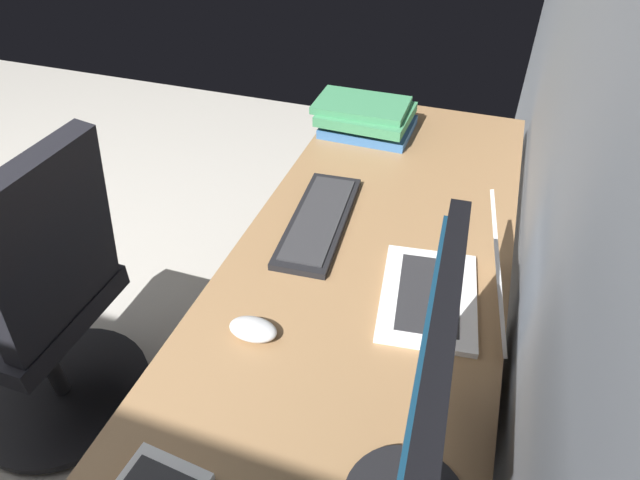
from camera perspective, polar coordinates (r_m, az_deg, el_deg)
name	(u,v)px	position (r m, az deg, el deg)	size (l,w,h in m)	color
desk	(341,345)	(1.20, 2.30, -11.06)	(2.24, 0.66, 0.73)	#936D47
drawer_pedestal	(351,419)	(1.47, 3.33, -18.52)	(0.40, 0.51, 0.69)	#936D47
monitor_primary	(421,422)	(0.74, 10.72, -18.51)	(0.53, 0.20, 0.41)	black
laptop_left	(455,286)	(1.20, 14.19, -4.74)	(0.33, 0.30, 0.21)	white
keyboard_spare	(319,220)	(1.41, -0.11, 2.15)	(0.43, 0.17, 0.02)	black
mouse_main	(253,329)	(1.13, -7.14, -9.40)	(0.06, 0.10, 0.03)	silver
book_stack_near	(366,117)	(1.84, 4.90, 12.94)	(0.25, 0.32, 0.10)	#38669E
office_chair	(43,314)	(1.74, -27.43, -6.98)	(0.56, 0.56, 0.97)	black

